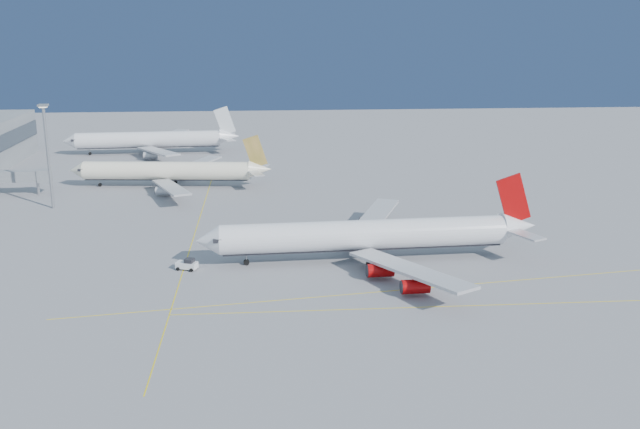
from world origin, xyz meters
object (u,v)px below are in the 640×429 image
Objects in this scene: airliner_etihad at (171,171)px; airliner_third at (153,140)px; airliner_virgin at (371,235)px; light_mast at (47,148)px; pushback_tug at (187,264)px.

airliner_third reaches higher than airliner_etihad.
airliner_virgin reaches higher than airliner_etihad.
airliner_virgin is 88.22m from light_mast.
airliner_third is 2.34× the size of light_mast.
airliner_third is at bearing 113.82° from airliner_virgin.
airliner_third is (-12.81, 52.66, 0.41)m from airliner_etihad.
light_mast reaches higher than airliner_third.
pushback_tug is at bearing -75.22° from airliner_etihad.
light_mast is (-38.62, 48.89, 14.49)m from pushback_tug.
airliner_third reaches higher than pushback_tug.
airliner_virgin reaches higher than airliner_third.
airliner_etihad is 0.94× the size of airliner_third.
airliner_virgin reaches higher than pushback_tug.
airliner_etihad is 2.20× the size of light_mast.
airliner_etihad is at bearing 38.67° from light_mast.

